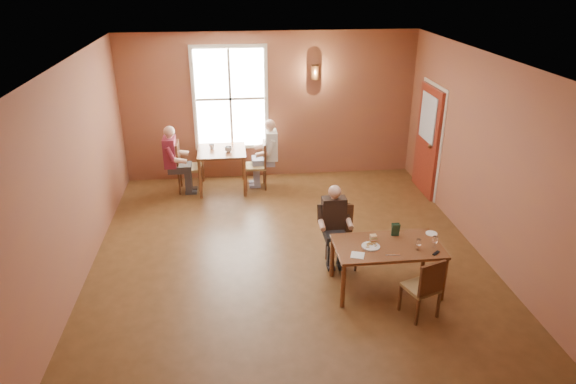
{
  "coord_description": "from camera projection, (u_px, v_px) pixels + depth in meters",
  "views": [
    {
      "loc": [
        -0.79,
        -6.78,
        4.19
      ],
      "look_at": [
        0.0,
        0.2,
        1.05
      ],
      "focal_mm": 32.0,
      "sensor_mm": 36.0,
      "label": 1
    }
  ],
  "objects": [
    {
      "name": "ground",
      "position": [
        289.0,
        259.0,
        7.94
      ],
      "size": [
        6.0,
        7.0,
        0.01
      ],
      "primitive_type": "cube",
      "color": "brown",
      "rests_on": "ground"
    },
    {
      "name": "wall_back",
      "position": [
        270.0,
        107.0,
        10.5
      ],
      "size": [
        6.0,
        0.04,
        3.0
      ],
      "primitive_type": "cube",
      "color": "brown",
      "rests_on": "ground"
    },
    {
      "name": "wall_front",
      "position": [
        339.0,
        326.0,
        4.15
      ],
      "size": [
        6.0,
        0.04,
        3.0
      ],
      "primitive_type": "cube",
      "color": "brown",
      "rests_on": "ground"
    },
    {
      "name": "wall_left",
      "position": [
        72.0,
        178.0,
        7.02
      ],
      "size": [
        0.04,
        7.0,
        3.0
      ],
      "primitive_type": "cube",
      "color": "brown",
      "rests_on": "ground"
    },
    {
      "name": "wall_right",
      "position": [
        489.0,
        161.0,
        7.64
      ],
      "size": [
        0.04,
        7.0,
        3.0
      ],
      "primitive_type": "cube",
      "color": "brown",
      "rests_on": "ground"
    },
    {
      "name": "ceiling",
      "position": [
        290.0,
        62.0,
        6.72
      ],
      "size": [
        6.0,
        7.0,
        0.04
      ],
      "primitive_type": "cube",
      "color": "white",
      "rests_on": "wall_back"
    },
    {
      "name": "window",
      "position": [
        230.0,
        99.0,
        10.29
      ],
      "size": [
        1.36,
        0.1,
        1.96
      ],
      "primitive_type": "cube",
      "color": "white",
      "rests_on": "wall_back"
    },
    {
      "name": "door",
      "position": [
        427.0,
        141.0,
        9.9
      ],
      "size": [
        0.12,
        1.04,
        2.1
      ],
      "primitive_type": "cube",
      "color": "maroon",
      "rests_on": "ground"
    },
    {
      "name": "wall_sconce",
      "position": [
        315.0,
        72.0,
        10.22
      ],
      "size": [
        0.16,
        0.16,
        0.28
      ],
      "primitive_type": "cylinder",
      "color": "brown",
      "rests_on": "wall_back"
    },
    {
      "name": "main_table",
      "position": [
        386.0,
        267.0,
        7.11
      ],
      "size": [
        1.45,
        0.82,
        0.68
      ],
      "primitive_type": null,
      "color": "brown",
      "rests_on": "ground"
    },
    {
      "name": "chair_diner_main",
      "position": [
        341.0,
        238.0,
        7.6
      ],
      "size": [
        0.41,
        0.41,
        0.92
      ],
      "primitive_type": null,
      "rotation": [
        0.0,
        0.0,
        3.14
      ],
      "color": "#4B2C17",
      "rests_on": "ground"
    },
    {
      "name": "diner_main",
      "position": [
        342.0,
        232.0,
        7.52
      ],
      "size": [
        0.47,
        0.47,
        1.18
      ],
      "primitive_type": null,
      "rotation": [
        0.0,
        0.0,
        3.14
      ],
      "color": "#3C2820",
      "rests_on": "ground"
    },
    {
      "name": "chair_empty",
      "position": [
        421.0,
        286.0,
        6.53
      ],
      "size": [
        0.49,
        0.49,
        0.86
      ],
      "primitive_type": null,
      "rotation": [
        0.0,
        0.0,
        0.36
      ],
      "color": "#451F0F",
      "rests_on": "ground"
    },
    {
      "name": "plate_food",
      "position": [
        371.0,
        246.0,
        6.93
      ],
      "size": [
        0.31,
        0.31,
        0.03
      ],
      "primitive_type": "cylinder",
      "rotation": [
        0.0,
        0.0,
        -0.27
      ],
      "color": "white",
      "rests_on": "main_table"
    },
    {
      "name": "sandwich",
      "position": [
        373.0,
        240.0,
        7.01
      ],
      "size": [
        0.09,
        0.09,
        0.1
      ],
      "primitive_type": "cube",
      "rotation": [
        0.0,
        0.0,
        0.07
      ],
      "color": "tan",
      "rests_on": "main_table"
    },
    {
      "name": "goblet_b",
      "position": [
        435.0,
        241.0,
        6.89
      ],
      "size": [
        0.08,
        0.08,
        0.18
      ],
      "primitive_type": null,
      "rotation": [
        0.0,
        0.0,
        0.19
      ],
      "color": "white",
      "rests_on": "main_table"
    },
    {
      "name": "goblet_c",
      "position": [
        418.0,
        244.0,
        6.83
      ],
      "size": [
        0.08,
        0.08,
        0.17
      ],
      "primitive_type": null,
      "rotation": [
        0.0,
        0.0,
        -0.21
      ],
      "color": "white",
      "rests_on": "main_table"
    },
    {
      "name": "menu_stand",
      "position": [
        396.0,
        230.0,
        7.19
      ],
      "size": [
        0.12,
        0.06,
        0.19
      ],
      "primitive_type": "cube",
      "rotation": [
        0.0,
        0.0,
        -0.06
      ],
      "color": "#1A3623",
      "rests_on": "main_table"
    },
    {
      "name": "knife",
      "position": [
        393.0,
        255.0,
        6.73
      ],
      "size": [
        0.2,
        0.04,
        0.0
      ],
      "primitive_type": "cube",
      "rotation": [
        0.0,
        0.0,
        -0.14
      ],
      "color": "silver",
      "rests_on": "main_table"
    },
    {
      "name": "napkin",
      "position": [
        358.0,
        255.0,
        6.73
      ],
      "size": [
        0.22,
        0.22,
        0.01
      ],
      "primitive_type": "cube",
      "rotation": [
        0.0,
        0.0,
        -0.34
      ],
      "color": "white",
      "rests_on": "main_table"
    },
    {
      "name": "side_plate",
      "position": [
        431.0,
        233.0,
        7.27
      ],
      "size": [
        0.2,
        0.2,
        0.01
      ],
      "primitive_type": "cylinder",
      "rotation": [
        0.0,
        0.0,
        -0.3
      ],
      "color": "white",
      "rests_on": "main_table"
    },
    {
      "name": "sunglasses",
      "position": [
        436.0,
        253.0,
        6.77
      ],
      "size": [
        0.12,
        0.11,
        0.02
      ],
      "primitive_type": "cube",
      "rotation": [
        0.0,
        0.0,
        0.71
      ],
      "color": "black",
      "rests_on": "main_table"
    },
    {
      "name": "second_table",
      "position": [
        223.0,
        170.0,
        10.26
      ],
      "size": [
        0.93,
        0.93,
        0.82
      ],
      "primitive_type": null,
      "color": "brown",
      "rests_on": "ground"
    },
    {
      "name": "chair_diner_white",
      "position": [
        255.0,
        165.0,
        10.3
      ],
      "size": [
        0.43,
        0.43,
        0.96
      ],
      "primitive_type": null,
      "rotation": [
        0.0,
        0.0,
        1.57
      ],
      "color": "#452915",
      "rests_on": "ground"
    },
    {
      "name": "diner_white",
      "position": [
        256.0,
        156.0,
        10.23
      ],
      "size": [
        0.54,
        0.54,
        1.34
      ],
      "primitive_type": null,
      "rotation": [
        0.0,
        0.0,
        1.57
      ],
      "color": "silver",
      "rests_on": "ground"
    },
    {
      "name": "chair_diner_maroon",
      "position": [
        189.0,
        166.0,
        10.16
      ],
      "size": [
        0.45,
        0.45,
        1.01
      ],
      "primitive_type": null,
      "rotation": [
        0.0,
        0.0,
        -1.57
      ],
      "color": "#563317",
      "rests_on": "ground"
    },
    {
      "name": "diner_maroon",
      "position": [
        187.0,
        159.0,
        10.09
      ],
      "size": [
        0.53,
        0.53,
        1.33
      ],
      "primitive_type": null,
      "rotation": [
        0.0,
        0.0,
        -1.57
      ],
      "color": "#581613",
      "rests_on": "ground"
    },
    {
      "name": "cup_a",
      "position": [
        228.0,
        149.0,
        9.98
      ],
      "size": [
        0.16,
        0.16,
        0.11
      ],
      "primitive_type": "imported",
      "rotation": [
        0.0,
        0.0,
        0.16
      ],
      "color": "silver",
      "rests_on": "second_table"
    },
    {
      "name": "cup_b",
      "position": [
        212.0,
        146.0,
        10.14
      ],
      "size": [
        0.12,
        0.12,
        0.1
      ],
      "primitive_type": "imported",
      "rotation": [
        0.0,
        0.0,
        0.08
      ],
      "color": "white",
      "rests_on": "second_table"
    }
  ]
}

